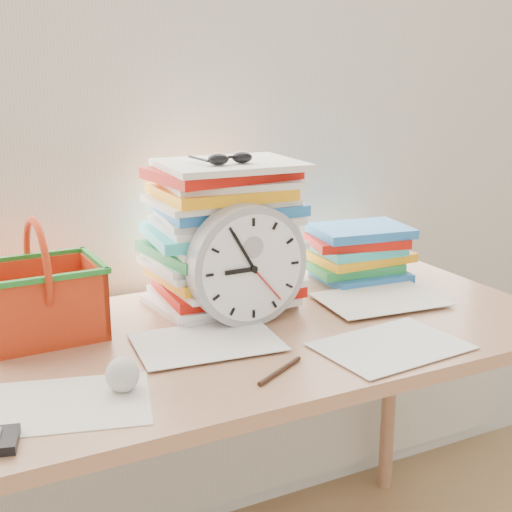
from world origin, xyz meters
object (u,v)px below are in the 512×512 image
paper_stack (224,234)px  clock (247,265)px  desk (242,362)px  book_stack (359,253)px  basket (39,280)px

paper_stack → clock: 0.15m
desk → paper_stack: paper_stack is taller
paper_stack → book_stack: size_ratio=1.24×
clock → book_stack: clock is taller
clock → paper_stack: bearing=85.2°
paper_stack → book_stack: paper_stack is taller
book_stack → basket: bearing=-177.2°
desk → book_stack: bearing=24.5°
desk → clock: (0.03, 0.03, 0.21)m
paper_stack → basket: paper_stack is taller
book_stack → basket: size_ratio=1.09×
desk → paper_stack: (0.04, 0.18, 0.25)m
paper_stack → clock: bearing=-94.8°
desk → paper_stack: 0.31m
basket → paper_stack: bearing=1.2°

